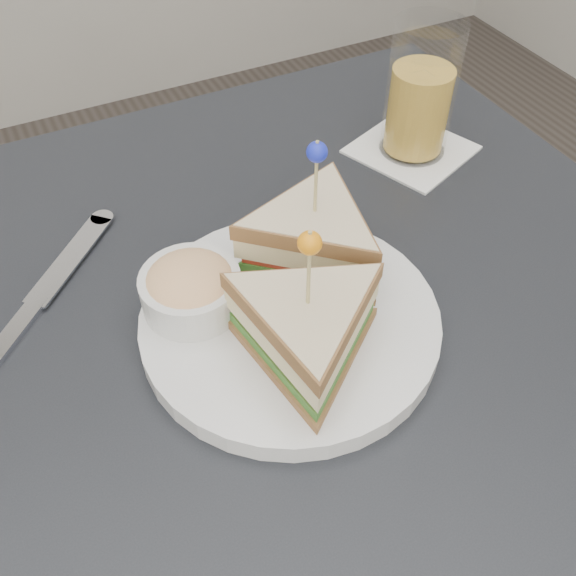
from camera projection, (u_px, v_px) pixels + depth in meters
The scene contains 4 objects.
table at pixel (283, 392), 0.59m from camera, with size 0.80×0.80×0.75m.
plate_meal at pixel (294, 291), 0.52m from camera, with size 0.29×0.29×0.15m.
cutlery_knife at pixel (40, 298), 0.56m from camera, with size 0.17×0.18×0.01m.
drink_set at pixel (420, 98), 0.68m from camera, with size 0.15×0.15×0.15m.
Camera 1 is at (-0.15, -0.30, 1.17)m, focal length 40.00 mm.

